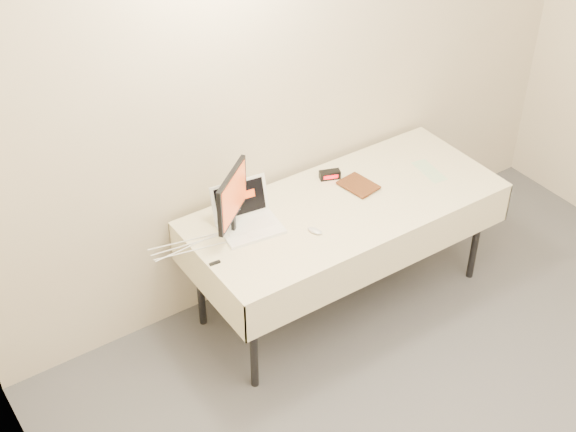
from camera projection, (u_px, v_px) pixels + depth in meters
back_wall at (302, 76)px, 4.52m from camera, size 4.00×0.10×2.70m
table at (345, 212)px, 4.62m from camera, size 1.86×0.81×0.74m
laptop at (246, 216)px, 4.39m from camera, size 0.36×0.33×0.23m
monitor at (232, 198)px, 4.23m from camera, size 0.31×0.25×0.39m
book at (350, 177)px, 4.60m from camera, size 0.16×0.04×0.22m
alarm_clock at (330, 175)px, 4.77m from camera, size 0.13×0.09×0.05m
clicker at (315, 231)px, 4.36m from camera, size 0.07×0.10×0.02m
paper_form at (429, 171)px, 4.85m from camera, size 0.13×0.26×0.00m
usb_dongle at (215, 263)px, 4.15m from camera, size 0.06×0.02×0.01m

